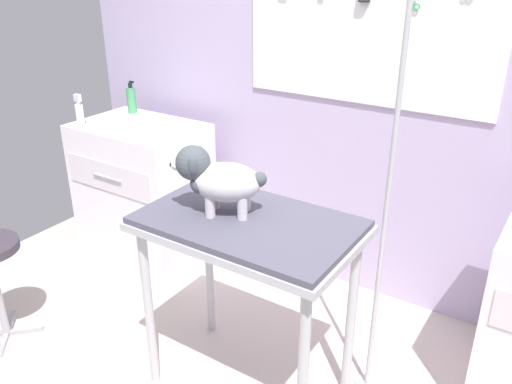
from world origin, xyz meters
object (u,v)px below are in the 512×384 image
at_px(grooming_table, 248,241).
at_px(detangler_spray, 79,113).
at_px(dog, 217,178).
at_px(counter_left, 144,192).
at_px(grooming_arm, 382,231).

height_order(grooming_table, detangler_spray, detangler_spray).
distance_m(dog, detangler_spray, 1.50).
height_order(dog, counter_left, dog).
relative_size(grooming_arm, counter_left, 1.94).
bearing_deg(grooming_table, detangler_spray, 164.19).
relative_size(counter_left, detangler_spray, 4.66).
xyz_separation_m(grooming_arm, counter_left, (-1.76, 0.34, -0.38)).
height_order(grooming_arm, dog, grooming_arm).
xyz_separation_m(dog, detangler_spray, (-1.43, 0.46, -0.05)).
bearing_deg(detangler_spray, dog, -18.02).
xyz_separation_m(grooming_table, grooming_arm, (0.48, 0.31, 0.05)).
relative_size(dog, detangler_spray, 1.99).
bearing_deg(grooming_arm, grooming_table, -147.16).
height_order(grooming_table, grooming_arm, grooming_arm).
bearing_deg(counter_left, grooming_arm, -10.96).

